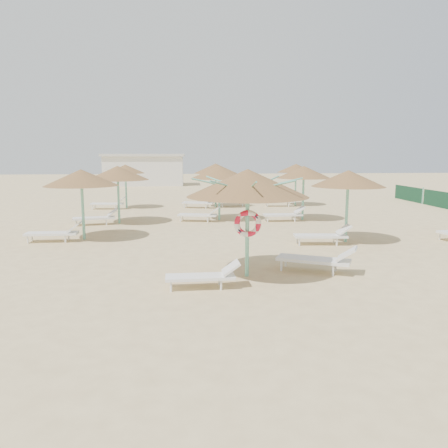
{
  "coord_description": "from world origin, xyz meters",
  "views": [
    {
      "loc": [
        -1.42,
        -11.46,
        3.31
      ],
      "look_at": [
        -0.41,
        0.86,
        1.3
      ],
      "focal_mm": 35.0,
      "sensor_mm": 36.0,
      "label": 1
    }
  ],
  "objects": [
    {
      "name": "palapa_field",
      "position": [
        0.79,
        9.62,
        2.32
      ],
      "size": [
        19.06,
        14.16,
        2.72
      ],
      "color": "#6FC2A3",
      "rests_on": "ground"
    },
    {
      "name": "main_palapa",
      "position": [
        0.14,
        -0.04,
        2.52
      ],
      "size": [
        3.24,
        3.24,
        2.9
      ],
      "color": "#6FC2A3",
      "rests_on": "ground"
    },
    {
      "name": "ground",
      "position": [
        0.0,
        0.0,
        0.0
      ],
      "size": [
        120.0,
        120.0,
        0.0
      ],
      "primitive_type": "plane",
      "color": "#DAC085",
      "rests_on": "ground"
    },
    {
      "name": "lounger_main_a",
      "position": [
        -1.03,
        -1.02,
        0.32
      ],
      "size": [
        1.86,
        0.61,
        0.67
      ],
      "rotation": [
        0.0,
        0.0,
        0.03
      ],
      "color": "white",
      "rests_on": "ground"
    },
    {
      "name": "service_hut",
      "position": [
        -6.0,
        35.0,
        1.64
      ],
      "size": [
        8.4,
        4.4,
        3.25
      ],
      "color": "silver",
      "rests_on": "ground"
    },
    {
      "name": "lounger_main_b",
      "position": [
        2.2,
        0.2,
        0.38
      ],
      "size": [
        2.24,
        1.54,
        0.79
      ],
      "rotation": [
        0.0,
        0.0,
        -0.45
      ],
      "color": "white",
      "rests_on": "ground"
    }
  ]
}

